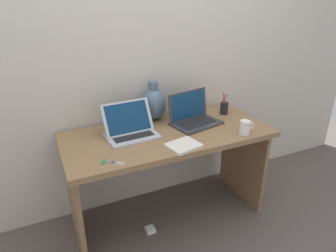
# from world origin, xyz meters

# --- Properties ---
(ground_plane) EXTENTS (6.00, 6.00, 0.00)m
(ground_plane) POSITION_xyz_m (0.00, 0.00, 0.00)
(ground_plane) COLOR #564C47
(back_wall) EXTENTS (4.40, 0.04, 2.40)m
(back_wall) POSITION_xyz_m (0.00, 0.37, 1.20)
(back_wall) COLOR beige
(back_wall) RESTS_ON ground
(desk) EXTENTS (1.47, 0.66, 0.74)m
(desk) POSITION_xyz_m (0.00, 0.00, 0.58)
(desk) COLOR olive
(desk) RESTS_ON ground
(laptop_left) EXTENTS (0.36, 0.27, 0.22)m
(laptop_left) POSITION_xyz_m (-0.26, 0.07, 0.80)
(laptop_left) COLOR #B2B2B7
(laptop_left) RESTS_ON desk
(laptop_right) EXTENTS (0.40, 0.31, 0.23)m
(laptop_right) POSITION_xyz_m (0.25, 0.09, 0.80)
(laptop_right) COLOR #333338
(laptop_right) RESTS_ON desk
(green_vase) EXTENTS (0.19, 0.19, 0.30)m
(green_vase) POSITION_xyz_m (0.00, 0.27, 0.87)
(green_vase) COLOR slate
(green_vase) RESTS_ON desk
(notebook_stack) EXTENTS (0.23, 0.20, 0.02)m
(notebook_stack) POSITION_xyz_m (-0.00, -0.24, 0.75)
(notebook_stack) COLOR silver
(notebook_stack) RESTS_ON desk
(coffee_mug) EXTENTS (0.11, 0.07, 0.10)m
(coffee_mug) POSITION_xyz_m (0.48, -0.25, 0.79)
(coffee_mug) COLOR white
(coffee_mug) RESTS_ON desk
(pen_cup) EXTENTS (0.06, 0.06, 0.18)m
(pen_cup) POSITION_xyz_m (0.57, 0.13, 0.80)
(pen_cup) COLOR black
(pen_cup) RESTS_ON desk
(scissors) EXTENTS (0.14, 0.11, 0.01)m
(scissors) POSITION_xyz_m (-0.49, -0.23, 0.75)
(scissors) COLOR #B7B7BC
(scissors) RESTS_ON desk
(power_brick) EXTENTS (0.07, 0.07, 0.03)m
(power_brick) POSITION_xyz_m (-0.20, -0.11, 0.01)
(power_brick) COLOR white
(power_brick) RESTS_ON ground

